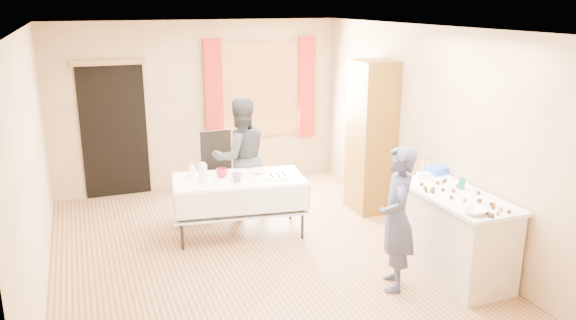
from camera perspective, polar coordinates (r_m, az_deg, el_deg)
name	(u,v)px	position (r m, az deg, el deg)	size (l,w,h in m)	color
floor	(253,254)	(6.73, -3.55, -9.55)	(4.50, 5.50, 0.02)	#9E7047
ceiling	(249,27)	(6.08, -3.98, 13.33)	(4.50, 5.50, 0.02)	white
wall_back	(199,105)	(8.90, -9.03, 5.50)	(4.50, 0.02, 2.60)	tan
wall_front	(372,244)	(3.87, 8.52, -8.41)	(4.50, 0.02, 2.60)	tan
wall_left	(31,168)	(6.05, -24.67, -0.73)	(0.02, 5.50, 2.60)	tan
wall_right	(423,131)	(7.25, 13.60, 2.87)	(0.02, 5.50, 2.60)	tan
window_frame	(261,90)	(9.08, -2.80, 7.16)	(1.32, 0.06, 1.52)	olive
window_pane	(261,90)	(9.07, -2.77, 7.15)	(1.20, 0.02, 1.40)	white
curtain_left	(214,93)	(8.82, -7.55, 6.79)	(0.28, 0.06, 1.65)	#A7251A
curtain_right	(307,87)	(9.30, 1.91, 7.38)	(0.28, 0.06, 1.65)	#A7251A
doorway	(114,131)	(8.76, -17.24, 2.81)	(0.95, 0.04, 2.00)	black
door_lintel	(108,62)	(8.57, -17.79, 9.42)	(1.05, 0.06, 0.08)	olive
cabinet	(371,137)	(7.86, 8.45, 2.32)	(0.50, 0.60, 2.11)	brown
counter	(453,234)	(6.36, 16.46, -7.22)	(0.68, 1.44, 0.91)	beige
party_table	(239,201)	(7.12, -4.97, -4.14)	(1.74, 1.06, 0.75)	black
chair	(221,185)	(8.13, -6.83, -2.51)	(0.48, 0.48, 1.09)	black
girl	(397,219)	(5.80, 11.01, -5.88)	(0.56, 0.65, 1.51)	#272C4B
woman	(241,158)	(7.65, -4.81, 0.25)	(0.81, 0.64, 1.64)	black
soda_can	(462,184)	(6.35, 17.25, -2.33)	(0.07, 0.07, 0.12)	#0F7842
mixing_bowl	(475,212)	(5.67, 18.44, -4.99)	(0.23, 0.23, 0.05)	white
foam_block	(424,176)	(6.58, 13.62, -1.60)	(0.15, 0.10, 0.08)	white
blue_basket	(438,170)	(6.87, 14.98, -0.96)	(0.30, 0.20, 0.08)	blue
pitcher	(203,173)	(6.88, -8.66, -1.36)	(0.11, 0.11, 0.22)	silver
cup_red	(222,173)	(7.06, -6.73, -1.29)	(0.16, 0.16, 0.11)	#B51432
cup_rainbow	(237,178)	(6.84, -5.21, -1.80)	(0.14, 0.14, 0.11)	red
small_bowl	(258,172)	(7.16, -3.02, -1.21)	(0.18, 0.18, 0.05)	white
pastry_tray	(278,177)	(7.00, -1.03, -1.71)	(0.28, 0.20, 0.02)	white
bottle	(192,169)	(7.13, -9.73, -0.94)	(0.09, 0.09, 0.18)	white
cake_balls	(463,197)	(6.06, 17.40, -3.62)	(0.52, 1.12, 0.04)	#3F2314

